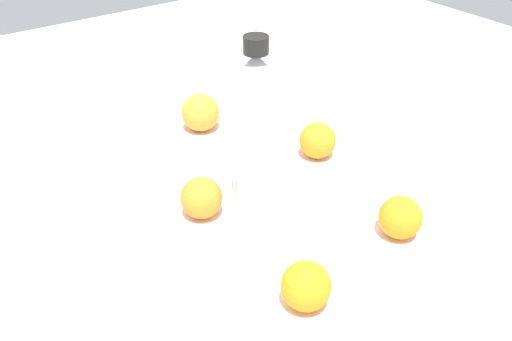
{
  "coord_description": "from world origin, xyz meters",
  "views": [
    {
      "loc": [
        -0.61,
        0.49,
        0.6
      ],
      "look_at": [
        0.03,
        0.03,
        0.08
      ],
      "focal_mm": 38.94,
      "sensor_mm": 36.0,
      "label": 1
    }
  ],
  "objects_px": {
    "orange_0": "(400,217)",
    "orange_3": "(200,112)",
    "orange_2": "(306,286)",
    "water_bottle": "(256,136)",
    "orange_1": "(201,198)",
    "orange_4": "(317,140)"
  },
  "relations": [
    {
      "from": "orange_0",
      "to": "orange_3",
      "type": "xyz_separation_m",
      "value": [
        0.5,
        0.08,
        0.01
      ]
    },
    {
      "from": "orange_2",
      "to": "orange_3",
      "type": "relative_size",
      "value": 0.88
    },
    {
      "from": "water_bottle",
      "to": "orange_2",
      "type": "xyz_separation_m",
      "value": [
        -0.23,
        0.08,
        -0.11
      ]
    },
    {
      "from": "orange_0",
      "to": "orange_1",
      "type": "relative_size",
      "value": 0.98
    },
    {
      "from": "water_bottle",
      "to": "orange_1",
      "type": "distance_m",
      "value": 0.15
    },
    {
      "from": "orange_0",
      "to": "orange_2",
      "type": "relative_size",
      "value": 0.99
    },
    {
      "from": "water_bottle",
      "to": "orange_3",
      "type": "xyz_separation_m",
      "value": [
        0.3,
        -0.07,
        -0.11
      ]
    },
    {
      "from": "orange_0",
      "to": "orange_3",
      "type": "bearing_deg",
      "value": 9.23
    },
    {
      "from": "orange_1",
      "to": "orange_3",
      "type": "height_order",
      "value": "orange_3"
    },
    {
      "from": "orange_1",
      "to": "orange_4",
      "type": "height_order",
      "value": "same"
    },
    {
      "from": "water_bottle",
      "to": "orange_3",
      "type": "distance_m",
      "value": 0.33
    },
    {
      "from": "water_bottle",
      "to": "orange_1",
      "type": "height_order",
      "value": "water_bottle"
    },
    {
      "from": "orange_1",
      "to": "orange_2",
      "type": "relative_size",
      "value": 1.01
    },
    {
      "from": "water_bottle",
      "to": "orange_3",
      "type": "relative_size",
      "value": 3.84
    },
    {
      "from": "water_bottle",
      "to": "orange_2",
      "type": "bearing_deg",
      "value": -142.33
    },
    {
      "from": "orange_0",
      "to": "orange_3",
      "type": "height_order",
      "value": "orange_3"
    },
    {
      "from": "orange_0",
      "to": "orange_3",
      "type": "distance_m",
      "value": 0.51
    },
    {
      "from": "orange_1",
      "to": "orange_4",
      "type": "relative_size",
      "value": 0.99
    },
    {
      "from": "orange_1",
      "to": "orange_3",
      "type": "xyz_separation_m",
      "value": [
        0.26,
        -0.16,
        0.0
      ]
    },
    {
      "from": "orange_2",
      "to": "water_bottle",
      "type": "bearing_deg",
      "value": -18.49
    },
    {
      "from": "orange_0",
      "to": "orange_2",
      "type": "xyz_separation_m",
      "value": [
        -0.03,
        0.23,
        0.0
      ]
    },
    {
      "from": "water_bottle",
      "to": "orange_4",
      "type": "distance_m",
      "value": 0.24
    }
  ]
}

